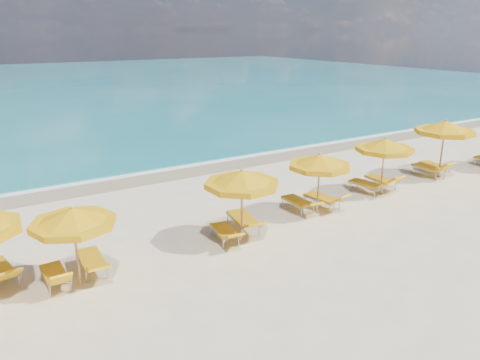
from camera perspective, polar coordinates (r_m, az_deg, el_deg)
ground_plane at (r=15.61m, az=2.91°, el=-5.63°), size 120.00×120.00×0.00m
ocean at (r=60.62m, az=-24.23°, el=10.39°), size 120.00×80.00×0.30m
wet_sand_band at (r=21.73m, az=-8.22°, el=1.03°), size 120.00×2.60×0.01m
foam_line at (r=22.44m, az=-9.05°, el=1.52°), size 120.00×1.20×0.03m
whitecap_near at (r=29.49m, az=-26.78°, el=3.73°), size 14.00×0.36×0.05m
whitecap_far at (r=39.73m, az=-7.37°, el=8.66°), size 18.00×0.30×0.05m
umbrella_2 at (r=12.15m, az=-19.72°, el=-4.40°), size 2.24×2.24×2.14m
umbrella_3 at (r=13.90m, az=0.22°, el=0.07°), size 2.90×2.90×2.31m
umbrella_4 at (r=16.30m, az=9.67°, el=2.19°), size 2.77×2.77×2.21m
umbrella_5 at (r=18.97m, az=17.23°, el=4.02°), size 2.25×2.25×2.28m
umbrella_6 at (r=22.12m, az=23.71°, el=5.84°), size 3.17×3.17×2.57m
lounger_1_right at (r=13.65m, az=-27.17°, el=-10.30°), size 0.91×1.89×0.80m
lounger_2_left at (r=12.95m, az=-21.56°, el=-11.15°), size 0.58×1.59×0.76m
lounger_2_right at (r=13.32m, az=-17.58°, el=-9.80°), size 0.69×1.87×0.66m
lounger_3_left at (r=14.44m, az=-1.84°, el=-6.76°), size 0.81×1.74×0.67m
lounger_3_right at (r=15.15m, az=0.43°, el=-5.37°), size 1.01×2.11×0.76m
lounger_4_left at (r=16.89m, az=7.14°, el=-3.11°), size 0.67×1.83×0.69m
lounger_4_right at (r=17.38m, az=10.07°, el=-2.62°), size 0.85×1.84×0.77m
lounger_5_left at (r=19.34m, az=15.21°, el=-0.88°), size 0.88×1.87×0.70m
lounger_5_right at (r=20.08m, az=16.81°, el=-0.33°), size 0.71×1.78×0.79m
lounger_6_left at (r=22.39m, az=22.09°, el=1.00°), size 0.69×1.86×0.89m
lounger_6_right at (r=23.18m, az=22.50°, el=1.40°), size 0.85×1.73×0.62m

